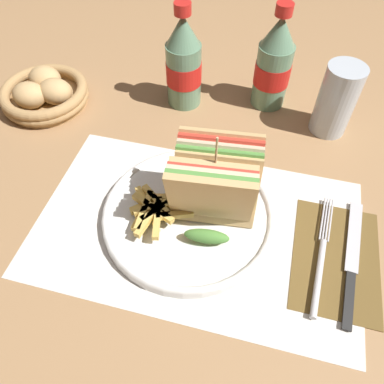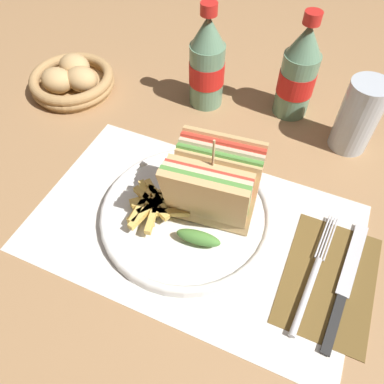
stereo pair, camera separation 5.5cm
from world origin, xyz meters
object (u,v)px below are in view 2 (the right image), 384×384
club_sandwich (212,190)px  glass_near (357,120)px  coke_bottle_near (207,64)px  coke_bottle_far (298,74)px  knife (345,285)px  fork (311,282)px  plate_main (187,214)px  bread_basket (72,80)px

club_sandwich → glass_near: bearing=56.9°
club_sandwich → coke_bottle_near: (-0.11, 0.26, 0.01)m
coke_bottle_near → coke_bottle_far: size_ratio=1.00×
knife → coke_bottle_far: (-0.16, 0.33, 0.08)m
club_sandwich → glass_near: club_sandwich is taller
coke_bottle_far → glass_near: (0.12, -0.05, -0.03)m
fork → glass_near: 0.30m
plate_main → knife: bearing=-4.2°
glass_near → bread_basket: size_ratio=0.77×
club_sandwich → coke_bottle_far: (0.05, 0.30, 0.01)m
knife → glass_near: size_ratio=1.60×
club_sandwich → coke_bottle_far: 0.30m
fork → plate_main: bearing=174.4°
bread_basket → plate_main: bearing=-30.1°
club_sandwich → knife: (0.21, -0.03, -0.07)m
plate_main → bread_basket: (-0.34, 0.20, 0.01)m
club_sandwich → plate_main: bearing=-162.8°
glass_near → bread_basket: bearing=-173.4°
plate_main → knife: 0.24m
plate_main → glass_near: (0.20, 0.26, 0.05)m
knife → bread_basket: size_ratio=1.23×
knife → coke_bottle_near: bearing=142.1°
club_sandwich → glass_near: size_ratio=1.21×
knife → bread_basket: (-0.58, 0.22, 0.02)m
club_sandwich → coke_bottle_near: 0.28m
knife → coke_bottle_near: coke_bottle_near is taller
fork → glass_near: (0.00, 0.29, 0.05)m
plate_main → club_sandwich: club_sandwich is taller
fork → knife: (0.04, 0.02, -0.00)m
coke_bottle_far → bread_basket: coke_bottle_far is taller
plate_main → glass_near: size_ratio=2.01×
knife → bread_basket: bearing=163.9°
club_sandwich → fork: (0.16, -0.04, -0.07)m
fork → coke_bottle_far: (-0.12, 0.34, 0.07)m
glass_near → club_sandwich: bearing=-123.1°
club_sandwich → fork: size_ratio=0.78×
knife → club_sandwich: bearing=176.4°
plate_main → bread_basket: 0.39m
bread_basket → club_sandwich: bearing=-26.5°
fork → coke_bottle_near: (-0.28, 0.31, 0.07)m
club_sandwich → knife: bearing=-7.8°
coke_bottle_near → fork: bearing=-47.8°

